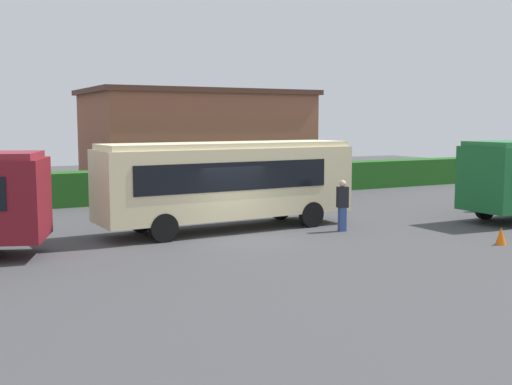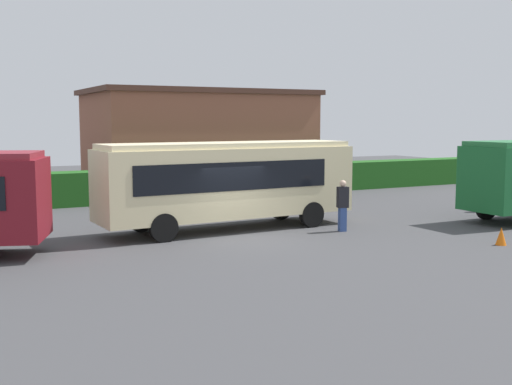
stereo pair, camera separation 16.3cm
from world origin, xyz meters
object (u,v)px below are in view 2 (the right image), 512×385
(person_center, at_px, (242,197))
(person_right, at_px, (343,204))
(traffic_cone, at_px, (501,236))
(bus_cream, at_px, (228,180))
(person_far, at_px, (491,190))

(person_center, xyz_separation_m, person_right, (1.84, -4.81, 0.15))
(traffic_cone, bearing_deg, person_right, 124.27)
(bus_cream, height_order, person_right, bus_cream)
(bus_cream, height_order, person_center, bus_cream)
(person_far, bearing_deg, person_center, -65.87)
(bus_cream, distance_m, traffic_cone, 9.89)
(person_center, distance_m, person_far, 11.53)
(person_center, xyz_separation_m, traffic_cone, (5.01, -9.46, -0.59))
(person_far, height_order, traffic_cone, person_far)
(person_right, xyz_separation_m, traffic_cone, (3.17, -4.65, -0.74))
(person_center, bearing_deg, traffic_cone, 137.84)
(bus_cream, relative_size, traffic_cone, 16.92)
(person_far, xyz_separation_m, traffic_cone, (-5.96, -5.91, -0.67))
(bus_cream, distance_m, person_right, 4.42)
(person_center, distance_m, person_right, 5.15)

